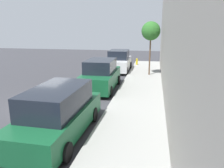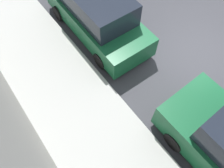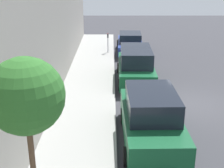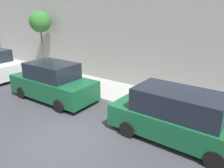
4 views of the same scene
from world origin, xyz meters
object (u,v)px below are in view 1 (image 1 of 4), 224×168
object	(u,v)px
parked_minivan_second	(58,113)
street_tree	(151,31)
parked_suv_third	(101,75)
parked_suv_fourth	(119,61)
fire_hydrant	(137,61)

from	to	relation	value
parked_minivan_second	street_tree	bearing A→B (deg)	75.19
parked_suv_third	parked_suv_fourth	size ratio (longest dim) A/B	1.00
fire_hydrant	parked_suv_fourth	bearing A→B (deg)	-114.70
parked_minivan_second	fire_hydrant	xyz separation A→B (m)	(1.54, 16.44, -0.43)
parked_minivan_second	street_tree	xyz separation A→B (m)	(3.00, 11.35, 2.81)
parked_minivan_second	fire_hydrant	world-z (taller)	parked_minivan_second
parked_suv_fourth	fire_hydrant	bearing A→B (deg)	65.30
parked_suv_fourth	street_tree	xyz separation A→B (m)	(2.91, -1.94, 2.80)
parked_suv_third	parked_minivan_second	bearing A→B (deg)	-89.53
street_tree	fire_hydrant	bearing A→B (deg)	106.06
parked_minivan_second	parked_suv_fourth	bearing A→B (deg)	89.63
parked_minivan_second	parked_suv_fourth	world-z (taller)	parked_suv_fourth
street_tree	fire_hydrant	xyz separation A→B (m)	(-1.46, 5.09, -3.24)
parked_minivan_second	street_tree	distance (m)	12.08
fire_hydrant	parked_suv_third	bearing A→B (deg)	-99.27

